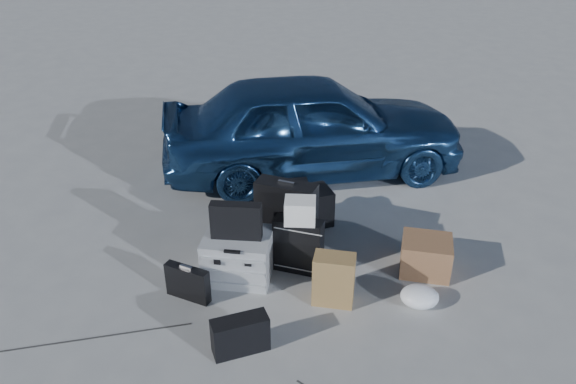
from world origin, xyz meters
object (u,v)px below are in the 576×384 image
at_px(car, 313,125).
at_px(duffel_bag, 294,209).
at_px(suitcase_left, 286,218).
at_px(cardboard_box, 426,256).
at_px(pelican_case, 238,256).
at_px(briefcase, 188,283).
at_px(suitcase_right, 298,245).

xyz_separation_m(car, duffel_bag, (-0.11, -1.30, -0.42)).
height_order(suitcase_left, duffel_bag, suitcase_left).
distance_m(car, cardboard_box, 2.32).
height_order(car, cardboard_box, car).
bearing_deg(cardboard_box, pelican_case, -172.08).
relative_size(car, cardboard_box, 8.09).
relative_size(briefcase, duffel_bag, 0.52).
height_order(pelican_case, briefcase, pelican_case).
distance_m(suitcase_left, suitcase_right, 0.34).
bearing_deg(duffel_bag, briefcase, -147.14).
relative_size(suitcase_left, suitcase_right, 1.39).
height_order(suitcase_right, cardboard_box, suitcase_right).
distance_m(suitcase_right, duffel_bag, 0.77).
relative_size(suitcase_left, cardboard_box, 1.68).
bearing_deg(cardboard_box, car, 120.40).
bearing_deg(cardboard_box, briefcase, -164.13).
xyz_separation_m(suitcase_left, suitcase_right, (0.14, -0.29, -0.10)).
relative_size(car, suitcase_left, 4.82).
xyz_separation_m(car, briefcase, (-0.91, -2.55, -0.45)).
bearing_deg(duffel_bag, cardboard_box, -52.33).
bearing_deg(duffel_bag, car, 60.79).
bearing_deg(cardboard_box, suitcase_right, -175.40).
relative_size(car, duffel_bag, 4.63).
distance_m(pelican_case, suitcase_right, 0.55).
height_order(suitcase_left, cardboard_box, suitcase_left).
bearing_deg(briefcase, suitcase_left, 65.34).
bearing_deg(suitcase_right, car, 102.22).
relative_size(pelican_case, cardboard_box, 1.33).
distance_m(pelican_case, cardboard_box, 1.70).
xyz_separation_m(suitcase_left, cardboard_box, (1.30, -0.20, -0.20)).
bearing_deg(briefcase, duffel_bag, 77.00).
xyz_separation_m(pelican_case, duffel_bag, (0.42, 0.90, -0.02)).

